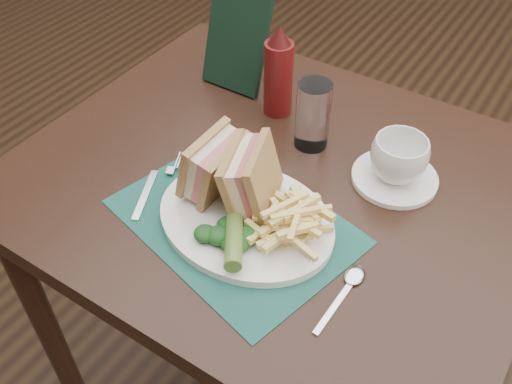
# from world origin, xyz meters

# --- Properties ---
(floor) EXTENTS (7.00, 7.00, 0.00)m
(floor) POSITION_xyz_m (0.00, 0.00, 0.00)
(floor) COLOR black
(floor) RESTS_ON ground
(table_main) EXTENTS (0.90, 0.75, 0.75)m
(table_main) POSITION_xyz_m (0.00, -0.50, 0.38)
(table_main) COLOR black
(table_main) RESTS_ON ground
(placemat) EXTENTS (0.43, 0.35, 0.00)m
(placemat) POSITION_xyz_m (0.00, -0.64, 0.75)
(placemat) COLOR #184F45
(placemat) RESTS_ON table_main
(plate) EXTENTS (0.31, 0.26, 0.01)m
(plate) POSITION_xyz_m (0.02, -0.63, 0.76)
(plate) COLOR white
(plate) RESTS_ON placemat
(sandwich_half_a) EXTENTS (0.08, 0.11, 0.11)m
(sandwich_half_a) POSITION_xyz_m (-0.08, -0.61, 0.82)
(sandwich_half_a) COLOR tan
(sandwich_half_a) RESTS_ON plate
(sandwich_half_b) EXTENTS (0.11, 0.14, 0.12)m
(sandwich_half_b) POSITION_xyz_m (-0.01, -0.61, 0.83)
(sandwich_half_b) COLOR tan
(sandwich_half_b) RESTS_ON plate
(kale_garnish) EXTENTS (0.11, 0.08, 0.03)m
(kale_garnish) POSITION_xyz_m (0.03, -0.68, 0.78)
(kale_garnish) COLOR #163C1A
(kale_garnish) RESTS_ON plate
(pickle_spear) EXTENTS (0.09, 0.12, 0.03)m
(pickle_spear) POSITION_xyz_m (0.04, -0.69, 0.79)
(pickle_spear) COLOR #4E6D29
(pickle_spear) RESTS_ON plate
(fries_pile) EXTENTS (0.18, 0.20, 0.06)m
(fries_pile) POSITION_xyz_m (0.10, -0.62, 0.80)
(fries_pile) COLOR #FCE07E
(fries_pile) RESTS_ON plate
(fork) EXTENTS (0.10, 0.17, 0.01)m
(fork) POSITION_xyz_m (-0.16, -0.64, 0.76)
(fork) COLOR silver
(fork) RESTS_ON placemat
(spoon) EXTENTS (0.04, 0.15, 0.01)m
(spoon) POSITION_xyz_m (0.22, -0.68, 0.76)
(spoon) COLOR silver
(spoon) RESTS_ON table_main
(saucer) EXTENTS (0.17, 0.17, 0.01)m
(saucer) POSITION_xyz_m (0.18, -0.40, 0.76)
(saucer) COLOR white
(saucer) RESTS_ON table_main
(coffee_cup) EXTENTS (0.12, 0.12, 0.08)m
(coffee_cup) POSITION_xyz_m (0.18, -0.40, 0.80)
(coffee_cup) COLOR white
(coffee_cup) RESTS_ON saucer
(drinking_glass) EXTENTS (0.08, 0.08, 0.13)m
(drinking_glass) POSITION_xyz_m (0.01, -0.39, 0.81)
(drinking_glass) COLOR white
(drinking_glass) RESTS_ON table_main
(ketchup_bottle) EXTENTS (0.07, 0.07, 0.19)m
(ketchup_bottle) POSITION_xyz_m (-0.10, -0.34, 0.84)
(ketchup_bottle) COLOR #510D0E
(ketchup_bottle) RESTS_ON table_main
(check_presenter) EXTENTS (0.13, 0.08, 0.21)m
(check_presenter) POSITION_xyz_m (-0.22, -0.29, 0.86)
(check_presenter) COLOR black
(check_presenter) RESTS_ON table_main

